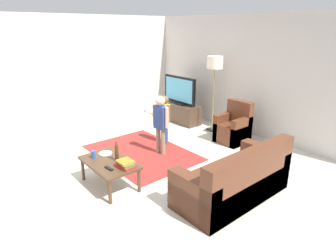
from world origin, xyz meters
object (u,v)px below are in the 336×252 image
object	(u,v)px
tv_stand	(180,113)
soda_can	(93,154)
book_stack	(125,164)
tv_remote	(109,168)
tv	(180,90)
coffee_table	(109,164)
couch	(237,182)
bottle	(117,153)
armchair	(234,129)
plate	(105,153)
floor_lamp	(215,67)
child_center	(160,120)
child_near_tv	(165,115)

from	to	relation	value
tv_stand	soda_can	size ratio (longest dim) A/B	10.00
book_stack	tv_remote	size ratio (longest dim) A/B	1.80
tv	coffee_table	xyz separation A→B (m)	(1.77, -3.05, -0.48)
tv_stand	couch	distance (m)	3.78
book_stack	bottle	world-z (taller)	bottle
armchair	plate	size ratio (longest dim) A/B	4.09
floor_lamp	coffee_table	xyz separation A→B (m)	(0.76, -3.23, -1.17)
couch	floor_lamp	size ratio (longest dim) A/B	1.01
child_center	plate	size ratio (longest dim) A/B	5.34
armchair	soda_can	xyz separation A→B (m)	(-0.33, -3.15, 0.18)
tv	child_center	xyz separation A→B (m)	(1.30, -1.66, -0.14)
child_center	tv_remote	world-z (taller)	child_center
tv	couch	bearing A→B (deg)	-28.99
child_center	coffee_table	size ratio (longest dim) A/B	1.17
child_near_tv	bottle	distance (m)	1.92
coffee_table	tv_remote	bearing A→B (deg)	-28.61
floor_lamp	bottle	bearing A→B (deg)	-75.39
tv_remote	coffee_table	bearing A→B (deg)	145.86
child_center	soda_can	xyz separation A→B (m)	(0.19, -1.52, -0.23)
book_stack	bottle	size ratio (longest dim) A/B	0.95
bottle	floor_lamp	bearing A→B (deg)	104.61
child_center	plate	world-z (taller)	child_center
couch	armchair	size ratio (longest dim) A/B	2.00
tv_stand	armchair	size ratio (longest dim) A/B	1.33
couch	bottle	bearing A→B (deg)	-143.11
couch	soda_can	world-z (taller)	couch
tv	child_center	world-z (taller)	tv
coffee_table	plate	bearing A→B (deg)	161.55
child_center	soda_can	bearing A→B (deg)	-82.92
child_center	armchair	bearing A→B (deg)	72.29
coffee_table	tv	bearing A→B (deg)	120.07
floor_lamp	soda_can	xyz separation A→B (m)	(0.48, -3.35, -1.06)
book_stack	soda_can	world-z (taller)	soda_can
armchair	floor_lamp	size ratio (longest dim) A/B	0.51
coffee_table	book_stack	size ratio (longest dim) A/B	3.26
floor_lamp	tv	bearing A→B (deg)	-170.27
tv	book_stack	xyz separation A→B (m)	(2.09, -2.95, -0.38)
child_near_tv	tv_remote	distance (m)	2.22
armchair	child_near_tv	size ratio (longest dim) A/B	0.86
child_center	couch	bearing A→B (deg)	-4.83
child_near_tv	soda_can	world-z (taller)	child_near_tv
soda_can	plate	distance (m)	0.23
tv_remote	plate	distance (m)	0.56
child_center	plate	xyz separation A→B (m)	(0.17, -1.30, -0.28)
tv_stand	bottle	distance (m)	3.48
tv_stand	tv	size ratio (longest dim) A/B	1.09
bottle	plate	bearing A→B (deg)	-176.73
floor_lamp	tv_stand	bearing A→B (deg)	-171.43
child_center	floor_lamp	bearing A→B (deg)	99.04
tv_stand	tv_remote	size ratio (longest dim) A/B	7.06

